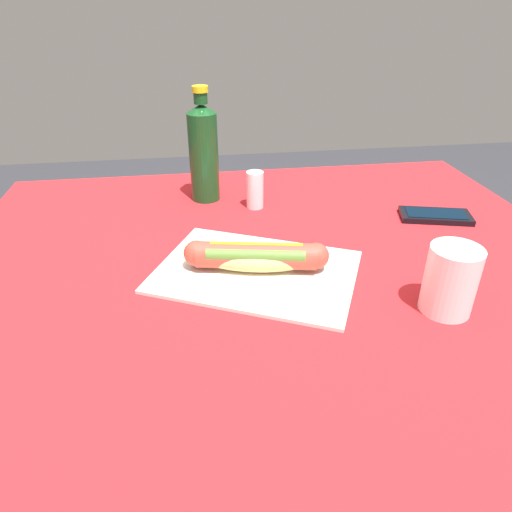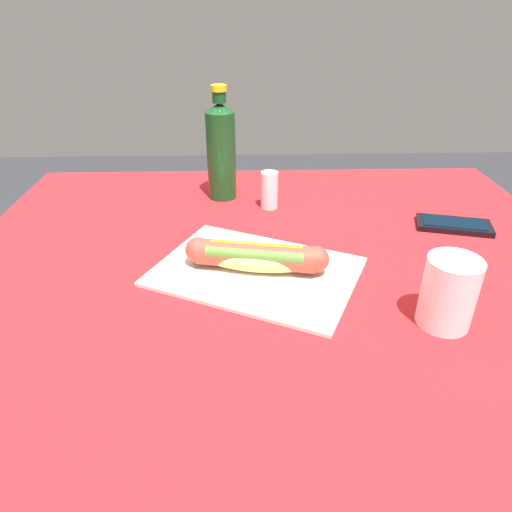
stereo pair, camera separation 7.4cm
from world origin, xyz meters
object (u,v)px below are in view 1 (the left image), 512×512
(hot_dog, at_px, (256,256))
(soda_bottle, at_px, (204,152))
(salt_shaker, at_px, (255,190))
(cell_phone, at_px, (435,216))
(drinking_cup, at_px, (450,280))

(hot_dog, relative_size, soda_bottle, 0.97)
(hot_dog, bearing_deg, salt_shaker, -98.23)
(cell_phone, distance_m, soda_bottle, 0.50)
(drinking_cup, relative_size, salt_shaker, 1.28)
(cell_phone, relative_size, soda_bottle, 0.63)
(hot_dog, xyz_separation_m, salt_shaker, (-0.04, -0.26, 0.01))
(drinking_cup, distance_m, salt_shaker, 0.46)
(soda_bottle, relative_size, salt_shaker, 3.06)
(hot_dog, xyz_separation_m, cell_phone, (-0.39, -0.15, -0.02))
(hot_dog, height_order, cell_phone, hot_dog)
(cell_phone, bearing_deg, salt_shaker, -17.48)
(soda_bottle, height_order, salt_shaker, soda_bottle)
(hot_dog, xyz_separation_m, soda_bottle, (0.06, -0.33, 0.08))
(soda_bottle, bearing_deg, hot_dog, 101.11)
(drinking_cup, bearing_deg, cell_phone, -115.07)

